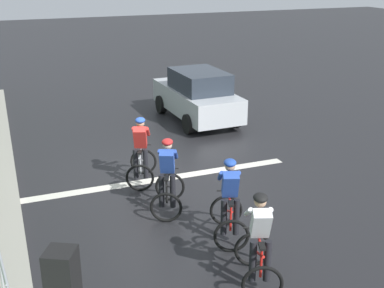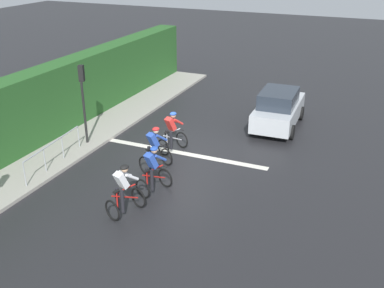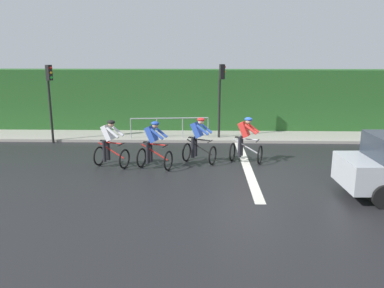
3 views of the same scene
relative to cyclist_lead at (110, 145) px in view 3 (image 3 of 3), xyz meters
The scene contains 12 objects.
ground_plane 4.95m from the cyclist_lead, 87.44° to the right, with size 80.00×80.00×0.00m, color black.
sidewalk_kerb 5.78m from the cyclist_lead, 30.20° to the right, with size 2.80×25.61×0.12m, color #9E998E.
stone_wall_low 6.54m from the cyclist_lead, 26.22° to the right, with size 0.44×25.61×0.56m, color tan.
hedge_wall 6.83m from the cyclist_lead, 25.10° to the right, with size 1.10×25.61×3.01m, color #265623.
road_marking_stop_line 4.82m from the cyclist_lead, 87.37° to the right, with size 7.00×0.30×0.01m, color silver.
cyclist_lead is the anchor object (origin of this frame).
cyclist_second 1.53m from the cyclist_lead, 97.00° to the right, with size 1.00×1.24×1.66m.
cyclist_mid 3.10m from the cyclist_lead, 79.74° to the right, with size 1.06×1.26×1.66m.
cyclist_fourth 4.77m from the cyclist_lead, 82.00° to the right, with size 1.02×1.25×1.66m.
traffic_light_near_crossing 5.96m from the cyclist_lead, 43.52° to the right, with size 0.25×0.31×3.34m.
traffic_light_far_junction 4.94m from the cyclist_lead, 43.66° to the left, with size 0.27×0.29×3.34m.
pedestrian_railing_kerbside 4.41m from the cyclist_lead, 23.13° to the right, with size 0.37×3.46×1.03m.
Camera 3 is at (-13.38, 1.70, 4.09)m, focal length 37.05 mm.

